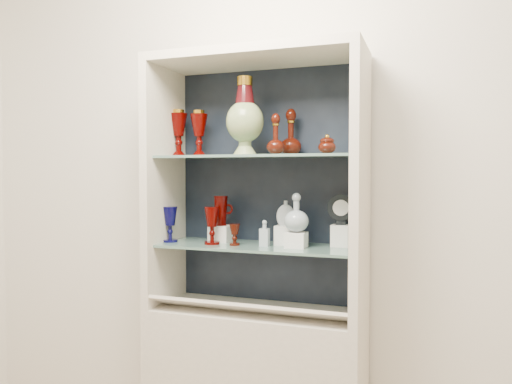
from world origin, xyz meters
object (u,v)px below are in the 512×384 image
(ruby_pitcher, at_px, (221,211))
(flat_flask, at_px, (286,213))
(cobalt_goblet, at_px, (170,224))
(ruby_goblet_tall, at_px, (212,225))
(pedestal_lamp_left, at_px, (179,133))
(cameo_medallion, at_px, (341,209))
(enamel_urn, at_px, (245,116))
(clear_round_decanter, at_px, (296,214))
(clear_square_bottle, at_px, (265,233))
(ruby_goblet_small, at_px, (235,235))
(ruby_decanter_b, at_px, (291,131))
(pedestal_lamp_right, at_px, (199,134))
(lidded_bowl, at_px, (327,144))
(ruby_decanter_a, at_px, (276,132))

(ruby_pitcher, relative_size, flat_flask, 1.20)
(cobalt_goblet, height_order, ruby_goblet_tall, ruby_goblet_tall)
(pedestal_lamp_left, bearing_deg, cameo_medallion, 2.21)
(ruby_pitcher, bearing_deg, enamel_urn, -56.55)
(cobalt_goblet, xyz_separation_m, clear_round_decanter, (0.63, 0.02, 0.07))
(clear_square_bottle, bearing_deg, cobalt_goblet, -178.09)
(enamel_urn, height_order, ruby_goblet_small, enamel_urn)
(ruby_decanter_b, distance_m, cobalt_goblet, 0.74)
(pedestal_lamp_left, distance_m, pedestal_lamp_right, 0.12)
(enamel_urn, relative_size, clear_round_decanter, 2.12)
(ruby_goblet_tall, height_order, clear_round_decanter, clear_round_decanter)
(clear_round_decanter, xyz_separation_m, cameo_medallion, (0.18, 0.10, 0.02))
(lidded_bowl, bearing_deg, ruby_goblet_tall, 177.28)
(pedestal_lamp_right, bearing_deg, ruby_goblet_tall, -39.00)
(clear_square_bottle, bearing_deg, ruby_decanter_b, 50.51)
(ruby_pitcher, height_order, clear_round_decanter, clear_round_decanter)
(enamel_urn, bearing_deg, clear_square_bottle, 19.96)
(cobalt_goblet, xyz_separation_m, ruby_goblet_small, (0.34, -0.01, -0.04))
(lidded_bowl, relative_size, ruby_goblet_tall, 0.49)
(clear_square_bottle, distance_m, clear_round_decanter, 0.18)
(ruby_decanter_b, height_order, cameo_medallion, ruby_decanter_b)
(pedestal_lamp_right, distance_m, ruby_decanter_a, 0.44)
(pedestal_lamp_left, distance_m, enamel_urn, 0.42)
(ruby_decanter_b, bearing_deg, lidded_bowl, -38.08)
(pedestal_lamp_right, xyz_separation_m, cameo_medallion, (0.70, 0.04, -0.36))
(ruby_goblet_tall, relative_size, clear_round_decanter, 1.06)
(cobalt_goblet, distance_m, flat_flask, 0.57)
(enamel_urn, xyz_separation_m, ruby_goblet_tall, (-0.17, 0.01, -0.51))
(pedestal_lamp_right, distance_m, ruby_decanter_b, 0.46)
(lidded_bowl, height_order, cobalt_goblet, lidded_bowl)
(ruby_decanter_b, bearing_deg, enamel_urn, -141.05)
(ruby_goblet_tall, distance_m, clear_square_bottle, 0.26)
(cobalt_goblet, xyz_separation_m, clear_square_bottle, (0.48, 0.02, -0.03))
(enamel_urn, bearing_deg, cobalt_goblet, 177.88)
(flat_flask, relative_size, cameo_medallion, 0.84)
(ruby_goblet_tall, bearing_deg, ruby_pitcher, 88.02)
(ruby_goblet_small, bearing_deg, clear_round_decanter, 5.53)
(pedestal_lamp_right, relative_size, cobalt_goblet, 1.31)
(ruby_decanter_a, xyz_separation_m, clear_round_decanter, (0.09, 0.04, -0.37))
(enamel_urn, bearing_deg, cameo_medallion, 18.52)
(cameo_medallion, bearing_deg, ruby_pitcher, 167.67)
(ruby_decanter_b, xyz_separation_m, lidded_bowl, (0.21, -0.16, -0.08))
(lidded_bowl, relative_size, clear_round_decanter, 0.51)
(lidded_bowl, height_order, ruby_pitcher, lidded_bowl)
(flat_flask, bearing_deg, enamel_urn, -164.45)
(enamel_urn, relative_size, flat_flask, 2.93)
(lidded_bowl, bearing_deg, pedestal_lamp_right, 170.23)
(pedestal_lamp_left, bearing_deg, ruby_pitcher, -0.41)
(pedestal_lamp_left, height_order, cameo_medallion, pedestal_lamp_left)
(pedestal_lamp_left, distance_m, ruby_goblet_small, 0.61)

